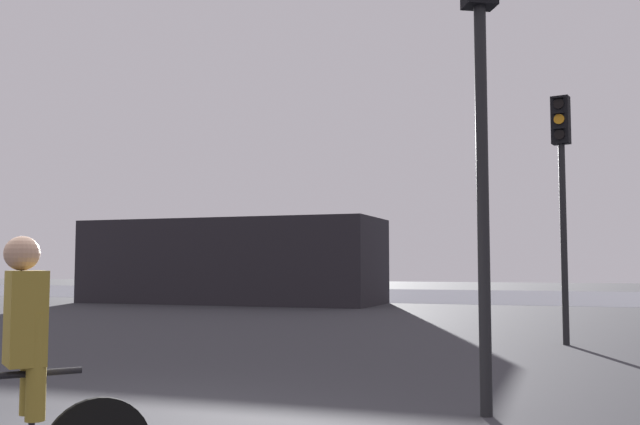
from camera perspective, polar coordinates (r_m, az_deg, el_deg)
name	(u,v)px	position (r m, az deg, el deg)	size (l,w,h in m)	color
water_strip	(488,296)	(35.40, 13.32, -6.51)	(80.00, 16.00, 0.01)	slate
distant_building	(232,262)	(28.13, -7.08, -3.92)	(11.66, 4.00, 3.22)	black
traffic_light_far_right	(562,172)	(14.05, 18.79, 3.12)	(0.36, 0.38, 4.62)	black
traffic_light_near_right	(481,69)	(7.43, 12.74, 11.12)	(0.40, 0.42, 4.95)	black
cyclist	(17,376)	(4.50, -23.08, -11.98)	(1.11, 1.35, 1.62)	black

